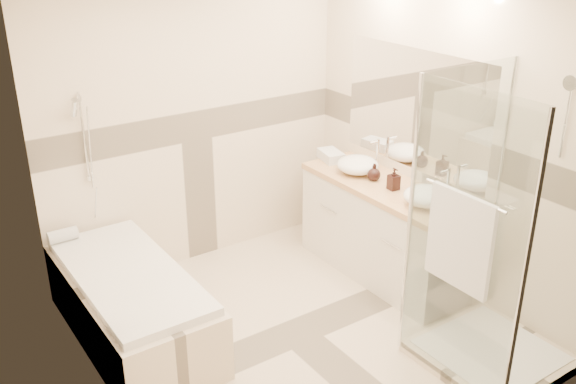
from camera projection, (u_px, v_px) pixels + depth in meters
room at (302, 177)px, 4.41m from camera, size 2.82×3.02×2.52m
bathtub at (131, 301)px, 4.71m from camera, size 0.75×1.70×0.56m
vanity at (383, 230)px, 5.52m from camera, size 0.58×1.62×0.85m
shower_enclosure at (478, 300)px, 4.37m from camera, size 0.96×0.93×2.04m
vessel_sink_near at (358, 165)px, 5.57m from camera, size 0.37×0.37×0.15m
vessel_sink_far at (427, 196)px, 4.95m from camera, size 0.36×0.36×0.14m
faucet_near at (377, 151)px, 5.65m from camera, size 0.11×0.03×0.26m
faucet_far at (447, 181)px, 5.03m from camera, size 0.11×0.03×0.26m
amenity_bottle_a at (394, 179)px, 5.22m from camera, size 0.09×0.09×0.18m
amenity_bottle_b at (374, 172)px, 5.41m from camera, size 0.13×0.13×0.15m
folded_towels at (331, 156)px, 5.86m from camera, size 0.22×0.30×0.09m
rolled_towel at (63, 235)px, 5.02m from camera, size 0.23×0.10×0.10m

